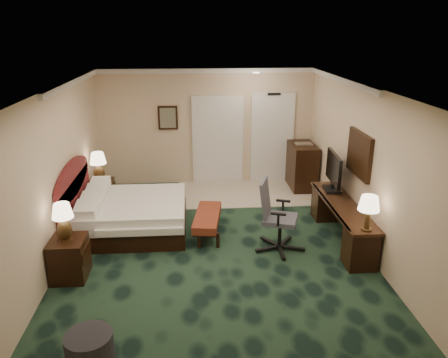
{
  "coord_description": "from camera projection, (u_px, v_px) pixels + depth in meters",
  "views": [
    {
      "loc": [
        -0.35,
        -6.3,
        3.6
      ],
      "look_at": [
        0.16,
        0.6,
        1.17
      ],
      "focal_mm": 35.0,
      "sensor_mm": 36.0,
      "label": 1
    }
  ],
  "objects": [
    {
      "name": "floor",
      "position": [
        217.0,
        258.0,
        7.14
      ],
      "size": [
        5.0,
        7.5,
        0.0
      ],
      "primitive_type": "cube",
      "color": "black",
      "rests_on": "ground"
    },
    {
      "name": "ceiling",
      "position": [
        216.0,
        92.0,
        6.25
      ],
      "size": [
        5.0,
        7.5,
        0.0
      ],
      "primitive_type": "cube",
      "color": "silver",
      "rests_on": "wall_back"
    },
    {
      "name": "wall_back",
      "position": [
        207.0,
        127.0,
        10.22
      ],
      "size": [
        5.0,
        0.0,
        2.7
      ],
      "primitive_type": "cube",
      "color": "beige",
      "rests_on": "ground"
    },
    {
      "name": "wall_front",
      "position": [
        246.0,
        353.0,
        3.17
      ],
      "size": [
        5.0,
        0.0,
        2.7
      ],
      "primitive_type": "cube",
      "color": "beige",
      "rests_on": "ground"
    },
    {
      "name": "wall_left",
      "position": [
        49.0,
        185.0,
        6.52
      ],
      "size": [
        0.0,
        7.5,
        2.7
      ],
      "primitive_type": "cube",
      "color": "beige",
      "rests_on": "ground"
    },
    {
      "name": "wall_right",
      "position": [
        374.0,
        177.0,
        6.87
      ],
      "size": [
        0.0,
        7.5,
        2.7
      ],
      "primitive_type": "cube",
      "color": "beige",
      "rests_on": "ground"
    },
    {
      "name": "crown_molding",
      "position": [
        216.0,
        96.0,
        6.26
      ],
      "size": [
        5.0,
        7.5,
        0.1
      ],
      "primitive_type": null,
      "color": "white",
      "rests_on": "wall_back"
    },
    {
      "name": "tile_patch",
      "position": [
        249.0,
        193.0,
        9.93
      ],
      "size": [
        3.2,
        1.7,
        0.01
      ],
      "primitive_type": "cube",
      "color": "beige",
      "rests_on": "ground"
    },
    {
      "name": "headboard",
      "position": [
        75.0,
        200.0,
        7.68
      ],
      "size": [
        0.12,
        2.0,
        1.4
      ],
      "primitive_type": null,
      "color": "#4B1514",
      "rests_on": "ground"
    },
    {
      "name": "entry_door",
      "position": [
        272.0,
        139.0,
        10.4
      ],
      "size": [
        1.02,
        0.06,
        2.18
      ],
      "primitive_type": "cube",
      "color": "white",
      "rests_on": "ground"
    },
    {
      "name": "closet_doors",
      "position": [
        218.0,
        140.0,
        10.3
      ],
      "size": [
        1.2,
        0.06,
        2.1
      ],
      "primitive_type": "cube",
      "color": "beige",
      "rests_on": "ground"
    },
    {
      "name": "wall_art",
      "position": [
        168.0,
        118.0,
        10.04
      ],
      "size": [
        0.45,
        0.06,
        0.55
      ],
      "primitive_type": "cube",
      "color": "slate",
      "rests_on": "wall_back"
    },
    {
      "name": "wall_mirror",
      "position": [
        359.0,
        154.0,
        7.37
      ],
      "size": [
        0.05,
        0.95,
        0.75
      ],
      "primitive_type": "cube",
      "color": "white",
      "rests_on": "wall_right"
    },
    {
      "name": "bed",
      "position": [
        134.0,
        215.0,
        8.03
      ],
      "size": [
        1.89,
        1.75,
        0.6
      ],
      "primitive_type": "cube",
      "color": "white",
      "rests_on": "ground"
    },
    {
      "name": "nightstand_near",
      "position": [
        69.0,
        258.0,
        6.52
      ],
      "size": [
        0.5,
        0.58,
        0.63
      ],
      "primitive_type": "cube",
      "color": "black",
      "rests_on": "ground"
    },
    {
      "name": "nightstand_far",
      "position": [
        103.0,
        194.0,
        9.11
      ],
      "size": [
        0.46,
        0.52,
        0.57
      ],
      "primitive_type": "cube",
      "color": "black",
      "rests_on": "ground"
    },
    {
      "name": "lamp_near",
      "position": [
        64.0,
        222.0,
        6.31
      ],
      "size": [
        0.36,
        0.36,
        0.58
      ],
      "primitive_type": null,
      "rotation": [
        0.0,
        0.0,
        0.2
      ],
      "color": "black",
      "rests_on": "nightstand_near"
    },
    {
      "name": "lamp_far",
      "position": [
        99.0,
        167.0,
        8.87
      ],
      "size": [
        0.34,
        0.34,
        0.62
      ],
      "primitive_type": null,
      "rotation": [
        0.0,
        0.0,
        0.02
      ],
      "color": "black",
      "rests_on": "nightstand_far"
    },
    {
      "name": "bed_bench",
      "position": [
        207.0,
        224.0,
        7.9
      ],
      "size": [
        0.58,
        1.26,
        0.41
      ],
      "primitive_type": "cube",
      "rotation": [
        0.0,
        0.0,
        -0.14
      ],
      "color": "maroon",
      "rests_on": "ground"
    },
    {
      "name": "ottoman",
      "position": [
        90.0,
        349.0,
        4.86
      ],
      "size": [
        0.59,
        0.59,
        0.38
      ],
      "primitive_type": "cylinder",
      "rotation": [
        0.0,
        0.0,
        -0.11
      ],
      "color": "#25242B",
      "rests_on": "ground"
    },
    {
      "name": "desk",
      "position": [
        341.0,
        222.0,
        7.68
      ],
      "size": [
        0.5,
        2.34,
        0.67
      ],
      "primitive_type": "cube",
      "color": "black",
      "rests_on": "ground"
    },
    {
      "name": "tv",
      "position": [
        333.0,
        172.0,
        8.07
      ],
      "size": [
        0.15,
        0.93,
        0.72
      ],
      "primitive_type": "cube",
      "rotation": [
        0.0,
        0.0,
        -0.08
      ],
      "color": "black",
      "rests_on": "desk"
    },
    {
      "name": "desk_lamp",
      "position": [
        368.0,
        213.0,
        6.51
      ],
      "size": [
        0.35,
        0.35,
        0.56
      ],
      "primitive_type": null,
      "rotation": [
        0.0,
        0.0,
        0.08
      ],
      "color": "black",
      "rests_on": "desk"
    },
    {
      "name": "desk_chair",
      "position": [
        281.0,
        216.0,
        7.25
      ],
      "size": [
        0.88,
        0.85,
        1.21
      ],
      "primitive_type": null,
      "rotation": [
        0.0,
        0.0,
        -0.33
      ],
      "color": "#494855",
      "rests_on": "ground"
    },
    {
      "name": "minibar",
      "position": [
        302.0,
        166.0,
        10.13
      ],
      "size": [
        0.55,
        0.98,
        1.04
      ],
      "primitive_type": "cube",
      "color": "black",
      "rests_on": "ground"
    }
  ]
}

